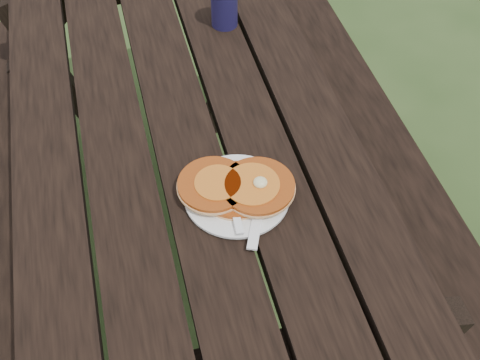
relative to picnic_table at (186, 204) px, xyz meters
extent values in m
plane|color=#2A3F1B|center=(0.00, 0.00, -0.37)|extent=(60.00, 60.00, 0.00)
cube|color=black|center=(0.00, 0.00, 0.36)|extent=(0.75, 1.80, 0.04)
cube|color=black|center=(0.55, 0.00, 0.06)|extent=(0.25, 1.80, 0.04)
cylinder|color=white|center=(0.07, -0.31, 0.39)|extent=(0.28, 0.28, 0.01)
cylinder|color=#AD4813|center=(0.07, -0.30, 0.40)|extent=(0.15, 0.15, 0.01)
cylinder|color=#AD4813|center=(0.03, -0.29, 0.41)|extent=(0.14, 0.14, 0.01)
cylinder|color=#AD4813|center=(0.11, -0.31, 0.41)|extent=(0.15, 0.15, 0.01)
cylinder|color=#BD611B|center=(0.10, -0.31, 0.42)|extent=(0.11, 0.11, 0.00)
ellipsoid|color=#F4E59E|center=(0.12, -0.31, 0.42)|extent=(0.03, 0.03, 0.02)
cube|color=white|center=(0.10, -0.36, 0.39)|extent=(0.09, 0.17, 0.00)
cylinder|color=#18143A|center=(0.19, 0.27, 0.44)|extent=(0.07, 0.07, 0.11)
camera|label=1|loc=(-0.11, -1.05, 1.34)|focal=45.00mm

